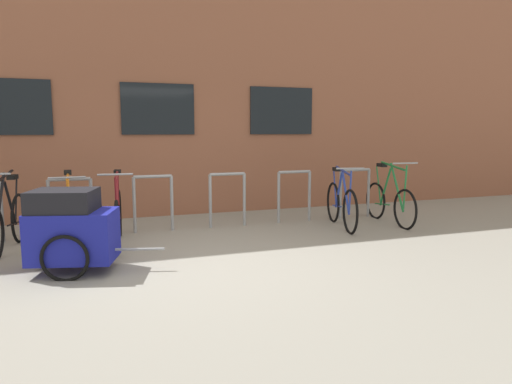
% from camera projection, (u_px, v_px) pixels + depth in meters
% --- Properties ---
extents(ground_plane, '(42.00, 42.00, 0.00)m').
position_uv_depth(ground_plane, '(198.00, 262.00, 5.61)').
color(ground_plane, gray).
extents(storefront_building, '(28.00, 7.65, 6.59)m').
position_uv_depth(storefront_building, '(136.00, 62.00, 11.71)').
color(storefront_building, brown).
rests_on(storefront_building, ground).
extents(bike_rack, '(6.63, 0.05, 0.90)m').
position_uv_depth(bike_rack, '(191.00, 196.00, 7.41)').
color(bike_rack, gray).
rests_on(bike_rack, ground).
extents(bicycle_black, '(0.44, 1.77, 1.10)m').
position_uv_depth(bicycle_black, '(7.00, 222.00, 6.09)').
color(bicycle_black, black).
rests_on(bicycle_black, ground).
extents(bicycle_maroon, '(0.44, 1.76, 1.05)m').
position_uv_depth(bicycle_maroon, '(118.00, 216.00, 6.49)').
color(bicycle_maroon, black).
rests_on(bicycle_maroon, ground).
extents(bicycle_blue, '(0.52, 1.63, 1.03)m').
position_uv_depth(bicycle_blue, '(341.00, 204.00, 7.60)').
color(bicycle_blue, black).
rests_on(bicycle_blue, ground).
extents(bicycle_orange, '(0.44, 1.76, 1.04)m').
position_uv_depth(bicycle_orange, '(70.00, 218.00, 6.36)').
color(bicycle_orange, black).
rests_on(bicycle_orange, ground).
extents(bicycle_green, '(0.44, 1.63, 1.09)m').
position_uv_depth(bicycle_green, '(389.00, 201.00, 7.91)').
color(bicycle_green, black).
rests_on(bicycle_green, ground).
extents(bike_trailer, '(1.48, 0.82, 0.95)m').
position_uv_depth(bike_trailer, '(72.00, 229.00, 5.17)').
color(bike_trailer, navy).
rests_on(bike_trailer, ground).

